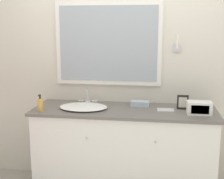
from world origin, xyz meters
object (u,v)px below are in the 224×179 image
object	(u,v)px
sink_basin	(84,106)
appliance_box	(199,108)
soap_bottle	(40,104)
picture_frame	(183,102)

from	to	relation	value
sink_basin	appliance_box	world-z (taller)	sink_basin
sink_basin	soap_bottle	world-z (taller)	soap_bottle
soap_bottle	appliance_box	distance (m)	1.55
sink_basin	picture_frame	bearing A→B (deg)	5.82
soap_bottle	picture_frame	bearing A→B (deg)	11.09
appliance_box	picture_frame	xyz separation A→B (m)	(-0.14, 0.16, 0.01)
soap_bottle	picture_frame	size ratio (longest dim) A/B	1.16
appliance_box	picture_frame	world-z (taller)	picture_frame
soap_bottle	appliance_box	bearing A→B (deg)	4.36
sink_basin	appliance_box	distance (m)	1.15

